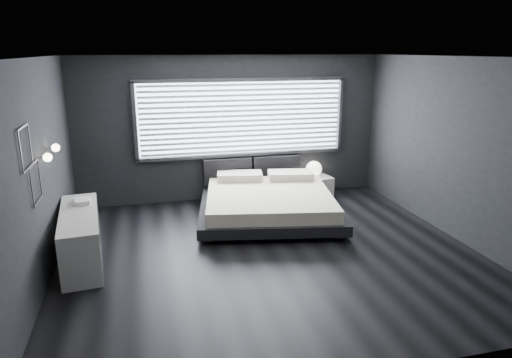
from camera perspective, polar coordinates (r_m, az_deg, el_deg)
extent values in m
plane|color=black|center=(6.83, 1.77, -9.19)|extent=(6.00, 6.00, 0.00)
plane|color=silver|center=(6.19, 1.99, 15.01)|extent=(6.00, 6.00, 0.00)
cube|color=black|center=(8.99, -2.98, 6.29)|extent=(6.00, 0.04, 2.80)
cube|color=black|center=(3.92, 13.07, -6.94)|extent=(6.00, 0.04, 2.80)
cube|color=black|center=(6.26, -25.55, 0.50)|extent=(0.04, 5.50, 2.80)
cube|color=black|center=(7.73, 23.81, 3.38)|extent=(0.04, 5.50, 2.80)
cube|color=white|center=(8.98, -1.71, 7.65)|extent=(4.00, 0.02, 1.38)
cube|color=#47474C|center=(8.74, -14.93, 6.90)|extent=(0.06, 0.08, 1.48)
cube|color=#47474C|center=(9.59, 10.43, 7.93)|extent=(0.06, 0.08, 1.48)
cube|color=#47474C|center=(8.87, -1.71, 12.29)|extent=(4.14, 0.08, 0.06)
cube|color=#47474C|center=(9.08, -1.63, 3.06)|extent=(4.14, 0.08, 0.06)
cube|color=silver|center=(8.92, -1.63, 7.60)|extent=(3.94, 0.03, 1.32)
cube|color=black|center=(9.03, -3.56, 0.94)|extent=(0.96, 0.16, 0.52)
cube|color=black|center=(9.26, 2.53, 1.33)|extent=(0.96, 0.16, 0.52)
cylinder|color=silver|center=(6.26, -25.23, 2.42)|extent=(0.10, 0.02, 0.02)
sphere|color=#FFE5B7|center=(6.24, -24.61, 2.47)|extent=(0.11, 0.11, 0.11)
cylinder|color=silver|center=(6.83, -24.34, 3.55)|extent=(0.10, 0.02, 0.02)
sphere|color=#FFE5B7|center=(6.82, -23.77, 3.60)|extent=(0.11, 0.11, 0.11)
cube|color=#47474C|center=(5.60, -27.15, 5.79)|extent=(0.01, 0.46, 0.02)
cube|color=#47474C|center=(5.69, -26.57, 1.24)|extent=(0.01, 0.46, 0.02)
cube|color=#47474C|center=(5.86, -26.40, 3.96)|extent=(0.01, 0.02, 0.46)
cube|color=#47474C|center=(5.42, -27.35, 2.99)|extent=(0.01, 0.02, 0.46)
cube|color=#47474C|center=(5.93, -26.08, 1.73)|extent=(0.01, 0.46, 0.02)
cube|color=#47474C|center=(6.04, -25.55, -2.50)|extent=(0.01, 0.46, 0.02)
cube|color=#47474C|center=(6.20, -25.42, 0.18)|extent=(0.01, 0.02, 0.46)
cube|color=#47474C|center=(5.76, -26.24, -1.02)|extent=(0.01, 0.02, 0.46)
cube|color=black|center=(7.26, -5.98, -7.33)|extent=(0.15, 0.15, 0.09)
cube|color=black|center=(7.45, 10.29, -6.87)|extent=(0.15, 0.15, 0.09)
cube|color=black|center=(8.99, -5.52, -2.67)|extent=(0.15, 0.15, 0.09)
cube|color=black|center=(9.15, 7.59, -2.41)|extent=(0.15, 0.15, 0.09)
cube|color=black|center=(8.10, 1.62, -3.75)|extent=(2.79, 2.70, 0.17)
cube|color=beige|center=(8.03, 1.63, -2.43)|extent=(2.50, 2.50, 0.22)
cube|color=beige|center=(8.77, -2.05, 0.38)|extent=(0.92, 0.61, 0.14)
cube|color=beige|center=(8.85, 4.33, 0.48)|extent=(0.92, 0.61, 0.14)
cube|color=silver|center=(9.48, 7.23, -0.81)|extent=(0.72, 0.62, 0.38)
sphere|color=white|center=(9.41, 7.24, 1.27)|extent=(0.32, 0.32, 0.32)
cube|color=silver|center=(6.91, -21.04, -6.77)|extent=(0.67, 1.84, 0.72)
cube|color=#47474C|center=(6.90, -18.92, -6.58)|extent=(0.18, 1.77, 0.70)
cube|color=white|center=(7.19, -20.98, -2.66)|extent=(0.27, 0.34, 0.04)
cube|color=white|center=(7.16, -20.95, -2.46)|extent=(0.25, 0.31, 0.03)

